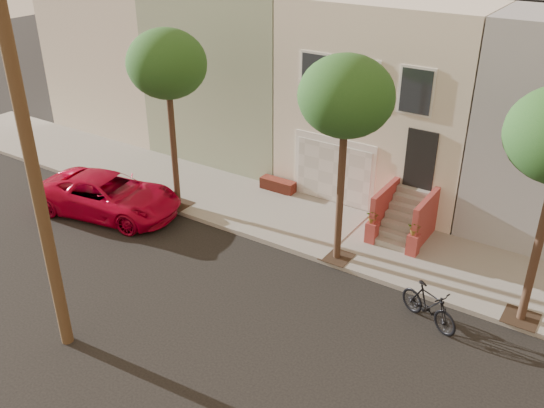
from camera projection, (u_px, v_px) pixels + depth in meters
The scene contains 7 objects.
ground at pixel (237, 315), 15.95m from camera, with size 90.00×90.00×0.00m, color black.
sidewalk at pixel (330, 231), 19.89m from camera, with size 40.00×3.70×0.15m, color gray.
house_row at pixel (406, 87), 22.60m from camera, with size 33.10×11.70×7.00m.
tree_left at pixel (167, 65), 19.12m from camera, with size 2.70×2.57×6.30m.
tree_mid at pixel (346, 98), 15.95m from camera, with size 2.70×2.57×6.30m.
pickup_truck at pixel (109, 195), 20.84m from camera, with size 2.41×5.23×1.45m, color #B40327.
motorcycle at pixel (429, 305), 15.43m from camera, with size 0.53×1.88×1.13m, color black.
Camera 1 is at (7.81, -10.17, 10.01)m, focal length 38.86 mm.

